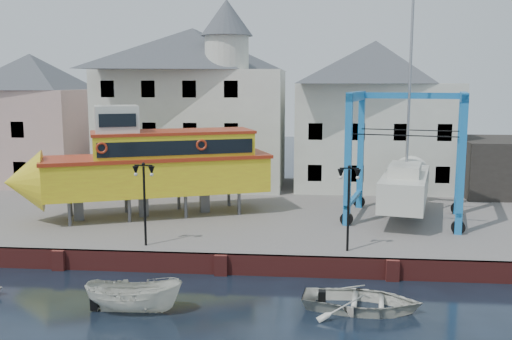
{
  "coord_description": "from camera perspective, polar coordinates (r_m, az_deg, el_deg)",
  "views": [
    {
      "loc": [
        4.11,
        -25.79,
        9.09
      ],
      "look_at": [
        1.0,
        7.0,
        4.0
      ],
      "focal_mm": 40.0,
      "sensor_mm": 36.0,
      "label": 1
    }
  ],
  "objects": [
    {
      "name": "motorboat_b",
      "position": [
        24.04,
        10.51,
        -13.59
      ],
      "size": [
        5.13,
        3.95,
        0.98
      ],
      "primitive_type": "imported",
      "rotation": [
        0.0,
        0.0,
        1.45
      ],
      "color": "beige",
      "rests_on": "ground"
    },
    {
      "name": "building_white_right",
      "position": [
        45.13,
        11.68,
        5.44
      ],
      "size": [
        12.0,
        8.0,
        11.2
      ],
      "color": "beige",
      "rests_on": "hardstanding"
    },
    {
      "name": "tour_boat",
      "position": [
        34.99,
        -11.24,
        0.54
      ],
      "size": [
        15.71,
        9.18,
        6.73
      ],
      "rotation": [
        0.0,
        0.0,
        0.38
      ],
      "color": "#59595E",
      "rests_on": "hardstanding"
    },
    {
      "name": "travel_lift",
      "position": [
        35.55,
        14.8,
        -0.7
      ],
      "size": [
        7.76,
        9.89,
        14.48
      ],
      "rotation": [
        0.0,
        0.0,
        -0.23
      ],
      "color": "#1E75B3",
      "rests_on": "hardstanding"
    },
    {
      "name": "motorboat_a",
      "position": [
        23.97,
        -12.08,
        -13.71
      ],
      "size": [
        3.98,
        1.61,
        1.52
      ],
      "primitive_type": "imported",
      "rotation": [
        0.0,
        0.0,
        1.6
      ],
      "color": "beige",
      "rests_on": "ground"
    },
    {
      "name": "building_white_main",
      "position": [
        45.12,
        -6.1,
        6.52
      ],
      "size": [
        14.0,
        8.3,
        14.0
      ],
      "color": "beige",
      "rests_on": "hardstanding"
    },
    {
      "name": "quay_wall",
      "position": [
        27.59,
        -3.47,
        -9.37
      ],
      "size": [
        44.0,
        0.47,
        1.0
      ],
      "color": "maroon",
      "rests_on": "ground"
    },
    {
      "name": "ground",
      "position": [
        27.66,
        -3.49,
        -10.42
      ],
      "size": [
        140.0,
        140.0,
        0.0
      ],
      "primitive_type": "plane",
      "color": "black",
      "rests_on": "ground"
    },
    {
      "name": "lamp_post_right",
      "position": [
        27.5,
        9.27,
        -1.63
      ],
      "size": [
        1.12,
        0.32,
        4.2
      ],
      "color": "black",
      "rests_on": "hardstanding"
    },
    {
      "name": "lamp_post_left",
      "position": [
        28.61,
        -11.14,
        -1.28
      ],
      "size": [
        1.12,
        0.32,
        4.2
      ],
      "color": "black",
      "rests_on": "hardstanding"
    },
    {
      "name": "building_pink",
      "position": [
        49.15,
        -21.41,
        4.75
      ],
      "size": [
        8.0,
        7.0,
        10.3
      ],
      "color": "#B99690",
      "rests_on": "hardstanding"
    },
    {
      "name": "hardstanding",
      "position": [
        38.01,
        -0.93,
        -4.28
      ],
      "size": [
        44.0,
        22.0,
        1.0
      ],
      "primitive_type": "cube",
      "color": "#615D5A",
      "rests_on": "ground"
    }
  ]
}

